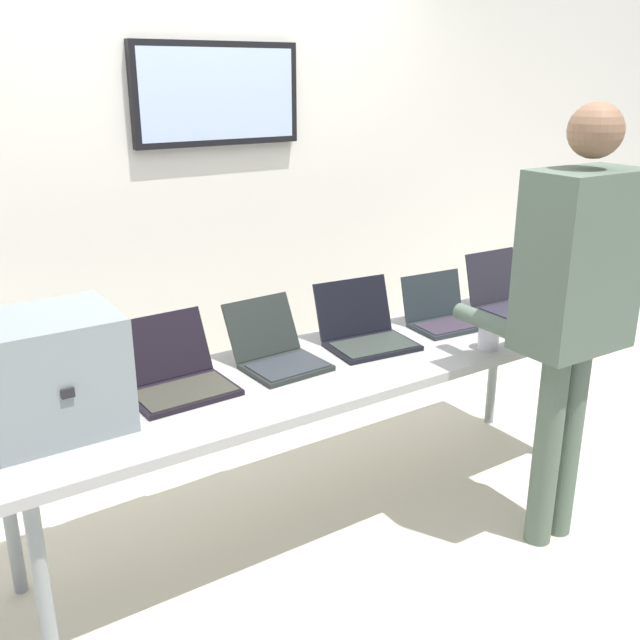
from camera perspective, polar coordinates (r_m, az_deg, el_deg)
The scene contains 11 objects.
ground at distance 3.34m, azimuth 0.81°, elevation -15.51°, with size 8.00×8.00×0.04m, color beige.
back_wall at distance 3.77m, azimuth -8.96°, elevation 10.23°, with size 8.00×0.11×2.60m.
workbench at distance 2.99m, azimuth 0.88°, elevation -4.24°, with size 2.72×0.70×0.74m.
equipment_box at distance 2.53m, azimuth -20.53°, elevation -3.92°, with size 0.44×0.39×0.40m.
laptop_station_0 at distance 2.76m, azimuth -11.44°, elevation -4.29°, with size 0.38×0.38×0.25m.
laptop_station_1 at distance 2.93m, azimuth -3.46°, elevation -2.51°, with size 0.33×0.38×0.24m.
laptop_station_2 at distance 3.15m, azimuth 3.59°, elevation -0.87°, with size 0.40×0.38×0.26m.
laptop_station_3 at distance 3.43m, azimuth 9.70°, elevation 0.47°, with size 0.35×0.31×0.23m.
laptop_station_4 at distance 3.73m, azimuth 14.52°, elevation 1.76°, with size 0.33×0.35×0.28m.
person at distance 2.90m, azimuth 19.52°, elevation 2.09°, with size 0.45×0.59×1.78m.
coffee_mug at distance 3.18m, azimuth 13.22°, elevation -1.36°, with size 0.09×0.09×0.10m.
Camera 1 is at (-1.56, -2.26, 1.87)m, focal length 40.31 mm.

